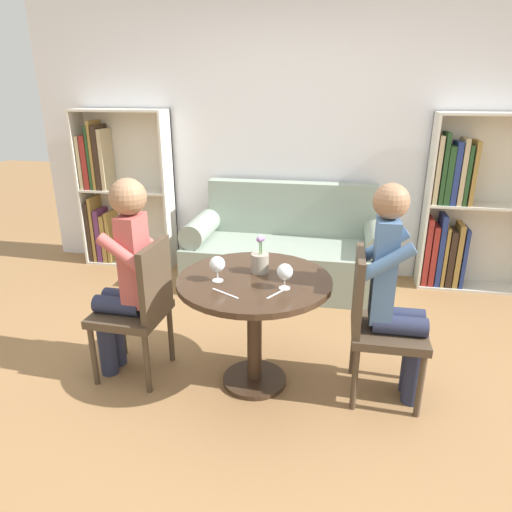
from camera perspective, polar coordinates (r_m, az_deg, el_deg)
ground_plane at (r=3.01m, az=-0.19°, el=-15.38°), size 16.00×16.00×0.00m
back_wall at (r=4.44m, az=4.92°, el=15.02°), size 5.20×0.05×2.70m
round_table at (r=2.72m, az=-0.20°, el=-5.66°), size 0.91×0.91×0.71m
couch at (r=4.25m, az=3.88°, el=0.41°), size 1.82×0.80×0.92m
bookshelf_left at (r=4.92m, az=-17.21°, el=7.74°), size 0.93×0.28×1.56m
bookshelf_right at (r=4.49m, az=24.39°, el=5.18°), size 0.93×0.28×1.56m
chair_left at (r=2.92m, az=-14.27°, el=-5.90°), size 0.44×0.44×0.90m
chair_right at (r=2.75m, az=14.82°, el=-7.72°), size 0.42×0.42×0.90m
person_left at (r=2.88m, az=-16.10°, el=-2.14°), size 0.43×0.35×1.28m
person_right at (r=2.68m, az=17.05°, el=-4.39°), size 0.42×0.34×1.29m
wine_glass_left at (r=2.59m, az=-4.87°, el=-1.12°), size 0.09×0.09×0.15m
wine_glass_right at (r=2.49m, az=3.62°, el=-2.06°), size 0.09×0.09×0.14m
flower_vase at (r=2.72m, az=0.50°, el=-0.59°), size 0.11×0.11×0.23m
knife_left_setting at (r=2.47m, az=2.79°, el=-4.60°), size 0.11×0.17×0.00m
fork_left_setting at (r=2.47m, az=-3.88°, el=-4.67°), size 0.17×0.10×0.00m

